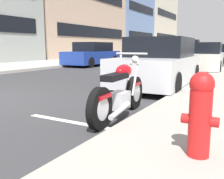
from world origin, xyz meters
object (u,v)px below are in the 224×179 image
object	(u,v)px
parked_car_behind_motorcycle	(204,58)
car_opposite_curb	(93,55)
fire_hydrant	(200,112)
parked_car_at_intersection	(160,64)
parked_car_far_down_curb	(216,55)
crossing_truck	(183,48)
parked_motorcycle	(120,93)

from	to	relation	value
parked_car_behind_motorcycle	car_opposite_curb	world-z (taller)	car_opposite_curb
fire_hydrant	parked_car_behind_motorcycle	bearing A→B (deg)	9.21
parked_car_at_intersection	car_opposite_curb	size ratio (longest dim) A/B	0.95
parked_car_behind_motorcycle	fire_hydrant	xyz separation A→B (m)	(-10.93, -1.77, -0.08)
parked_car_at_intersection	parked_car_behind_motorcycle	xyz separation A→B (m)	(5.92, -0.32, -0.02)
parked_car_at_intersection	parked_car_far_down_curb	size ratio (longest dim) A/B	0.99
parked_car_at_intersection	fire_hydrant	size ratio (longest dim) A/B	4.96
car_opposite_curb	fire_hydrant	bearing A→B (deg)	36.86
crossing_truck	parked_car_at_intersection	bearing A→B (deg)	98.67
parked_car_at_intersection	car_opposite_curb	bearing A→B (deg)	44.67
parked_motorcycle	parked_car_behind_motorcycle	world-z (taller)	parked_car_behind_motorcycle
parked_car_far_down_curb	fire_hydrant	size ratio (longest dim) A/B	5.03
parked_motorcycle	crossing_truck	xyz separation A→B (m)	(29.10, 5.92, 0.62)
parked_car_behind_motorcycle	fire_hydrant	size ratio (longest dim) A/B	5.31
parked_car_at_intersection	fire_hydrant	xyz separation A→B (m)	(-5.01, -2.09, -0.10)
parked_car_behind_motorcycle	car_opposite_curb	size ratio (longest dim) A/B	1.02
parked_car_at_intersection	fire_hydrant	distance (m)	5.43
parked_car_behind_motorcycle	parked_car_far_down_curb	distance (m)	5.94
car_opposite_curb	parked_car_far_down_curb	bearing A→B (deg)	128.67
parked_motorcycle	parked_car_at_intersection	size ratio (longest dim) A/B	0.50
parked_motorcycle	parked_car_far_down_curb	size ratio (longest dim) A/B	0.49
parked_car_at_intersection	fire_hydrant	world-z (taller)	parked_car_at_intersection
parked_car_behind_motorcycle	parked_motorcycle	bearing A→B (deg)	177.57
parked_car_behind_motorcycle	parked_car_far_down_curb	size ratio (longest dim) A/B	1.06
parked_motorcycle	car_opposite_curb	xyz separation A→B (m)	(9.97, 7.14, 0.27)
fire_hydrant	parked_car_at_intersection	bearing A→B (deg)	22.69
parked_car_far_down_curb	car_opposite_curb	bearing A→B (deg)	127.88
parked_motorcycle	parked_car_far_down_curb	xyz separation A→B (m)	(15.55, 0.37, 0.20)
parked_car_at_intersection	fire_hydrant	bearing A→B (deg)	-159.11
parked_car_behind_motorcycle	parked_car_at_intersection	bearing A→B (deg)	173.24
parked_car_at_intersection	crossing_truck	bearing A→B (deg)	10.19
parked_car_far_down_curb	crossing_truck	world-z (taller)	crossing_truck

